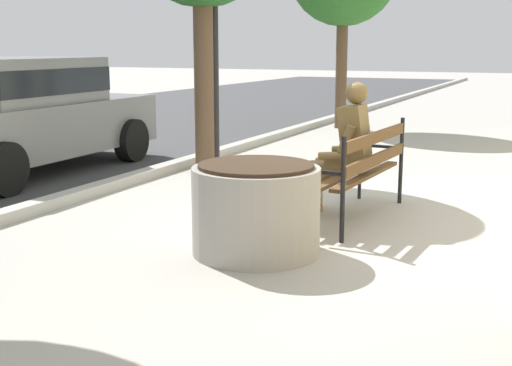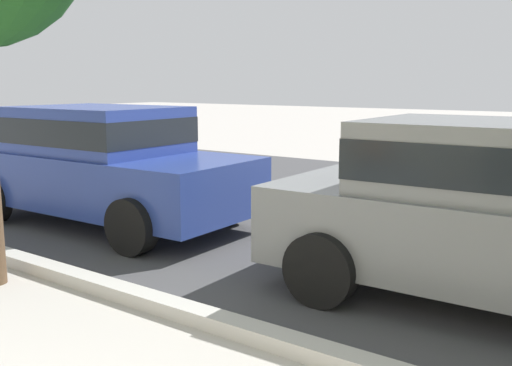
# 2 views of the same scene
# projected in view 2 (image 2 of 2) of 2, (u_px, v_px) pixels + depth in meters

# --- Properties ---
(parked_car_blue) EXTENTS (4.15, 2.01, 1.56)m
(parked_car_blue) POSITION_uv_depth(u_px,v_px,m) (103.00, 161.00, 7.73)
(parked_car_blue) COLOR navy
(parked_car_blue) RESTS_ON ground
(parked_car_grey) EXTENTS (4.15, 2.01, 1.56)m
(parked_car_grey) POSITION_uv_depth(u_px,v_px,m) (509.00, 209.00, 4.79)
(parked_car_grey) COLOR slate
(parked_car_grey) RESTS_ON ground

